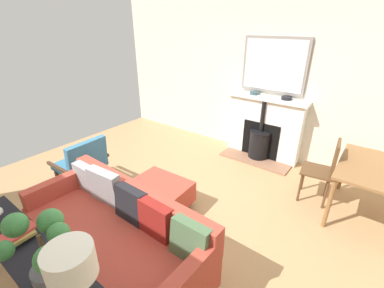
{
  "coord_description": "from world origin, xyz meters",
  "views": [
    {
      "loc": [
        1.89,
        1.9,
        2.27
      ],
      "look_at": [
        -0.62,
        0.0,
        0.79
      ],
      "focal_mm": 24.05,
      "sensor_mm": 36.0,
      "label": 1
    }
  ],
  "objects": [
    {
      "name": "ground_plane",
      "position": [
        0.0,
        0.0,
        -0.0
      ],
      "size": [
        5.04,
        6.14,
        0.01
      ],
      "primitive_type": "cube",
      "color": "tan"
    },
    {
      "name": "wall_left",
      "position": [
        -2.52,
        0.0,
        1.41
      ],
      "size": [
        0.12,
        6.14,
        2.81
      ],
      "primitive_type": "cube",
      "color": "silver",
      "rests_on": "ground"
    },
    {
      "name": "fireplace",
      "position": [
        -2.31,
        0.33,
        0.5
      ],
      "size": [
        0.59,
        1.4,
        1.13
      ],
      "color": "#93664C",
      "rests_on": "ground"
    },
    {
      "name": "mirror_over_mantel",
      "position": [
        -2.43,
        0.33,
        1.64
      ],
      "size": [
        0.04,
        1.09,
        0.89
      ],
      "color": "gray"
    },
    {
      "name": "mantel_bowl_near",
      "position": [
        -2.34,
        0.08,
        1.16
      ],
      "size": [
        0.16,
        0.16,
        0.05
      ],
      "color": "#334C56",
      "rests_on": "fireplace"
    },
    {
      "name": "mantel_bowl_far",
      "position": [
        -2.34,
        0.65,
        1.16
      ],
      "size": [
        0.17,
        0.17,
        0.05
      ],
      "color": "black",
      "rests_on": "fireplace"
    },
    {
      "name": "sofa",
      "position": [
        0.79,
        0.12,
        0.36
      ],
      "size": [
        0.89,
        2.06,
        0.85
      ],
      "color": "#B2B2B7",
      "rests_on": "ground"
    },
    {
      "name": "ottoman",
      "position": [
        -0.12,
        -0.13,
        0.23
      ],
      "size": [
        0.57,
        0.77,
        0.38
      ],
      "color": "#B2B2B7",
      "rests_on": "ground"
    },
    {
      "name": "armchair_accent",
      "position": [
        0.23,
        -1.36,
        0.45
      ],
      "size": [
        0.69,
        0.6,
        0.8
      ],
      "color": "#4C3321",
      "rests_on": "ground"
    },
    {
      "name": "console_table",
      "position": [
        1.52,
        0.12,
        0.66
      ],
      "size": [
        0.32,
        1.87,
        0.75
      ],
      "color": "black",
      "rests_on": "ground"
    },
    {
      "name": "table_lamp_far_end",
      "position": [
        1.52,
        0.82,
        1.13
      ],
      "size": [
        0.26,
        0.26,
        0.49
      ],
      "color": "#B2B2B7",
      "rests_on": "console_table"
    },
    {
      "name": "potted_plant",
      "position": [
        1.54,
        0.54,
        1.05
      ],
      "size": [
        0.39,
        0.44,
        0.56
      ],
      "color": "#4C4C51",
      "rests_on": "console_table"
    },
    {
      "name": "book_stack",
      "position": [
        1.52,
        -0.08,
        0.79
      ],
      "size": [
        0.29,
        0.19,
        0.08
      ],
      "color": "#4C7056",
      "rests_on": "console_table"
    },
    {
      "name": "dining_table",
      "position": [
        -1.53,
        2.06,
        0.63
      ],
      "size": [
        1.1,
        0.77,
        0.72
      ],
      "color": "olive",
      "rests_on": "ground"
    },
    {
      "name": "dining_chair_near_fireplace",
      "position": [
        -1.54,
        1.54,
        0.54
      ],
      "size": [
        0.45,
        0.45,
        0.92
      ],
      "color": "brown",
      "rests_on": "ground"
    }
  ]
}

